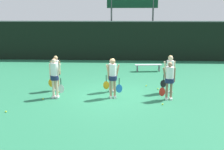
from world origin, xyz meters
TOP-DOWN VIEW (x-y plane):
  - ground_plane at (0.00, 0.00)m, footprint 140.00×140.00m
  - fence_windscreen at (0.00, 9.26)m, footprint 60.00×0.08m
  - scoreboard at (1.17, 10.83)m, footprint 4.21×0.15m
  - bench_courtside at (2.13, 5.20)m, footprint 1.78×0.55m
  - player_0 at (-2.49, -0.52)m, footprint 0.64×0.37m
  - player_1 at (0.08, -0.41)m, footprint 0.65×0.38m
  - player_2 at (2.52, -0.53)m, footprint 0.67×0.40m
  - player_3 at (-2.72, 0.58)m, footprint 0.64×0.35m
  - player_4 at (-0.03, 0.54)m, footprint 0.62×0.34m
  - player_5 at (2.71, 0.51)m, footprint 0.67×0.39m
  - tennis_ball_0 at (2.17, -1.28)m, footprint 0.07×0.07m
  - tennis_ball_1 at (1.72, 1.56)m, footprint 0.07×0.07m
  - tennis_ball_2 at (-2.53, 0.23)m, footprint 0.07×0.07m
  - tennis_ball_3 at (2.25, 1.01)m, footprint 0.07×0.07m
  - tennis_ball_4 at (-3.91, -2.42)m, footprint 0.07×0.07m
  - tennis_ball_5 at (-2.98, -0.82)m, footprint 0.06×0.06m

SIDE VIEW (x-z plane):
  - ground_plane at x=0.00m, z-range 0.00..0.00m
  - tennis_ball_5 at x=-2.98m, z-range 0.00..0.06m
  - tennis_ball_0 at x=2.17m, z-range 0.00..0.07m
  - tennis_ball_1 at x=1.72m, z-range 0.00..0.07m
  - tennis_ball_4 at x=-3.91m, z-range 0.00..0.07m
  - tennis_ball_3 at x=2.25m, z-range 0.00..0.07m
  - tennis_ball_2 at x=-2.53m, z-range 0.00..0.07m
  - bench_courtside at x=2.13m, z-range 0.16..0.62m
  - player_4 at x=-0.03m, z-range 0.14..1.75m
  - player_2 at x=2.52m, z-range 0.15..1.81m
  - player_3 at x=-2.72m, z-range 0.14..1.86m
  - player_0 at x=-2.49m, z-range 0.16..1.95m
  - player_1 at x=0.08m, z-range 0.17..1.95m
  - player_5 at x=2.71m, z-range 0.18..1.97m
  - fence_windscreen at x=0.00m, z-range 0.01..3.14m
  - scoreboard at x=1.17m, z-range 1.64..7.33m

